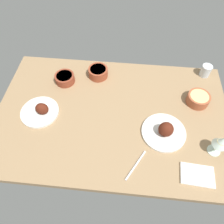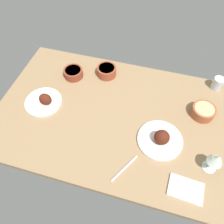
{
  "view_description": "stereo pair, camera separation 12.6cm",
  "coord_description": "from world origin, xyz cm",
  "px_view_note": "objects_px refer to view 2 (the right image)",
  "views": [
    {
      "loc": [
        -7.07,
        71.43,
        109.23
      ],
      "look_at": [
        0.0,
        0.0,
        6.0
      ],
      "focal_mm": 34.07,
      "sensor_mm": 36.0,
      "label": 1
    },
    {
      "loc": [
        -19.41,
        69.11,
        109.23
      ],
      "look_at": [
        0.0,
        0.0,
        6.0
      ],
      "focal_mm": 34.07,
      "sensor_mm": 36.0,
      "label": 2
    }
  ],
  "objects_px": {
    "bowl_potatoes": "(203,111)",
    "folded_napkin": "(186,189)",
    "water_tumbler": "(218,83)",
    "plate_near_viewer": "(161,139)",
    "wine_glass": "(216,160)",
    "bowl_onions": "(73,73)",
    "bowl_cream": "(107,71)",
    "fork_loose": "(125,168)",
    "plate_far_side": "(44,101)"
  },
  "relations": [
    {
      "from": "wine_glass",
      "to": "bowl_potatoes",
      "type": "bearing_deg",
      "value": -81.55
    },
    {
      "from": "bowl_cream",
      "to": "fork_loose",
      "type": "distance_m",
      "value": 0.68
    },
    {
      "from": "plate_near_viewer",
      "to": "wine_glass",
      "type": "relative_size",
      "value": 1.77
    },
    {
      "from": "bowl_potatoes",
      "to": "water_tumbler",
      "type": "xyz_separation_m",
      "value": [
        -0.08,
        -0.24,
        0.01
      ]
    },
    {
      "from": "plate_far_side",
      "to": "bowl_potatoes",
      "type": "relative_size",
      "value": 1.68
    },
    {
      "from": "bowl_potatoes",
      "to": "bowl_onions",
      "type": "bearing_deg",
      "value": -6.18
    },
    {
      "from": "plate_near_viewer",
      "to": "bowl_onions",
      "type": "height_order",
      "value": "plate_near_viewer"
    },
    {
      "from": "bowl_onions",
      "to": "fork_loose",
      "type": "distance_m",
      "value": 0.73
    },
    {
      "from": "water_tumbler",
      "to": "plate_near_viewer",
      "type": "bearing_deg",
      "value": 59.14
    },
    {
      "from": "fork_loose",
      "to": "bowl_potatoes",
      "type": "bearing_deg",
      "value": 171.26
    },
    {
      "from": "water_tumbler",
      "to": "folded_napkin",
      "type": "distance_m",
      "value": 0.73
    },
    {
      "from": "bowl_onions",
      "to": "wine_glass",
      "type": "bearing_deg",
      "value": 155.12
    },
    {
      "from": "bowl_potatoes",
      "to": "water_tumbler",
      "type": "distance_m",
      "value": 0.26
    },
    {
      "from": "plate_far_side",
      "to": "bowl_onions",
      "type": "relative_size",
      "value": 1.78
    },
    {
      "from": "plate_far_side",
      "to": "bowl_cream",
      "type": "height_order",
      "value": "plate_far_side"
    },
    {
      "from": "plate_far_side",
      "to": "wine_glass",
      "type": "distance_m",
      "value": 1.0
    },
    {
      "from": "water_tumbler",
      "to": "bowl_potatoes",
      "type": "bearing_deg",
      "value": 71.98
    },
    {
      "from": "bowl_cream",
      "to": "fork_loose",
      "type": "height_order",
      "value": "bowl_cream"
    },
    {
      "from": "water_tumbler",
      "to": "plate_far_side",
      "type": "bearing_deg",
      "value": 22.44
    },
    {
      "from": "plate_near_viewer",
      "to": "bowl_cream",
      "type": "relative_size",
      "value": 1.91
    },
    {
      "from": "plate_near_viewer",
      "to": "folded_napkin",
      "type": "xyz_separation_m",
      "value": [
        -0.16,
        0.22,
        -0.02
      ]
    },
    {
      "from": "bowl_potatoes",
      "to": "fork_loose",
      "type": "height_order",
      "value": "bowl_potatoes"
    },
    {
      "from": "water_tumbler",
      "to": "fork_loose",
      "type": "xyz_separation_m",
      "value": [
        0.44,
        0.69,
        -0.04
      ]
    },
    {
      "from": "plate_near_viewer",
      "to": "wine_glass",
      "type": "distance_m",
      "value": 0.28
    },
    {
      "from": "folded_napkin",
      "to": "fork_loose",
      "type": "xyz_separation_m",
      "value": [
        0.31,
        -0.02,
        -0.0
      ]
    },
    {
      "from": "bowl_cream",
      "to": "fork_loose",
      "type": "xyz_separation_m",
      "value": [
        -0.28,
        0.61,
        -0.03
      ]
    },
    {
      "from": "plate_far_side",
      "to": "wine_glass",
      "type": "height_order",
      "value": "wine_glass"
    },
    {
      "from": "bowl_potatoes",
      "to": "folded_napkin",
      "type": "bearing_deg",
      "value": 83.12
    },
    {
      "from": "folded_napkin",
      "to": "fork_loose",
      "type": "height_order",
      "value": "folded_napkin"
    },
    {
      "from": "bowl_potatoes",
      "to": "folded_napkin",
      "type": "height_order",
      "value": "bowl_potatoes"
    },
    {
      "from": "wine_glass",
      "to": "bowl_cream",
      "type": "bearing_deg",
      "value": -35.5
    },
    {
      "from": "plate_far_side",
      "to": "water_tumbler",
      "type": "bearing_deg",
      "value": -157.56
    },
    {
      "from": "plate_near_viewer",
      "to": "fork_loose",
      "type": "distance_m",
      "value": 0.25
    },
    {
      "from": "bowl_cream",
      "to": "wine_glass",
      "type": "relative_size",
      "value": 0.93
    },
    {
      "from": "plate_near_viewer",
      "to": "wine_glass",
      "type": "xyz_separation_m",
      "value": [
        -0.26,
        0.08,
        0.07
      ]
    },
    {
      "from": "plate_near_viewer",
      "to": "wine_glass",
      "type": "bearing_deg",
      "value": 163.24
    },
    {
      "from": "bowl_cream",
      "to": "water_tumbler",
      "type": "xyz_separation_m",
      "value": [
        -0.72,
        -0.08,
        0.01
      ]
    },
    {
      "from": "bowl_potatoes",
      "to": "folded_napkin",
      "type": "xyz_separation_m",
      "value": [
        0.06,
        0.47,
        -0.03
      ]
    },
    {
      "from": "plate_near_viewer",
      "to": "water_tumbler",
      "type": "xyz_separation_m",
      "value": [
        -0.29,
        -0.49,
        0.01
      ]
    },
    {
      "from": "water_tumbler",
      "to": "folded_napkin",
      "type": "relative_size",
      "value": 0.49
    },
    {
      "from": "bowl_potatoes",
      "to": "fork_loose",
      "type": "xyz_separation_m",
      "value": [
        0.36,
        0.45,
        -0.03
      ]
    },
    {
      "from": "plate_far_side",
      "to": "wine_glass",
      "type": "xyz_separation_m",
      "value": [
        -0.99,
        0.15,
        0.08
      ]
    },
    {
      "from": "bowl_potatoes",
      "to": "fork_loose",
      "type": "distance_m",
      "value": 0.58
    },
    {
      "from": "plate_near_viewer",
      "to": "bowl_cream",
      "type": "xyz_separation_m",
      "value": [
        0.43,
        -0.41,
        0.01
      ]
    },
    {
      "from": "plate_near_viewer",
      "to": "plate_far_side",
      "type": "distance_m",
      "value": 0.73
    },
    {
      "from": "bowl_potatoes",
      "to": "wine_glass",
      "type": "bearing_deg",
      "value": 98.45
    },
    {
      "from": "plate_far_side",
      "to": "folded_napkin",
      "type": "distance_m",
      "value": 0.93
    },
    {
      "from": "plate_far_side",
      "to": "bowl_onions",
      "type": "xyz_separation_m",
      "value": [
        -0.09,
        -0.27,
        0.01
      ]
    },
    {
      "from": "bowl_onions",
      "to": "water_tumbler",
      "type": "distance_m",
      "value": 0.94
    },
    {
      "from": "plate_far_side",
      "to": "bowl_cream",
      "type": "bearing_deg",
      "value": -131.21
    }
  ]
}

